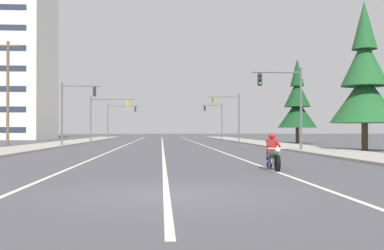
{
  "coord_description": "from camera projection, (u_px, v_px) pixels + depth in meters",
  "views": [
    {
      "loc": [
        -0.26,
        -11.75,
        1.57
      ],
      "look_at": [
        1.66,
        18.17,
        1.89
      ],
      "focal_mm": 44.84,
      "sensor_mm": 36.0,
      "label": 1
    }
  ],
  "objects": [
    {
      "name": "traffic_signal_mid_left",
      "position": [
        104.0,
        111.0,
        66.11
      ],
      "size": [
        6.06,
        0.37,
        6.2
      ],
      "color": "#56565B",
      "rests_on": "ground"
    },
    {
      "name": "conifer_tree_right_verge_near",
      "position": [
        365.0,
        82.0,
        36.18
      ],
      "size": [
        5.18,
        5.18,
        11.4
      ],
      "color": "#4C3828",
      "rests_on": "ground"
    },
    {
      "name": "conifer_tree_right_verge_far",
      "position": [
        297.0,
        104.0,
        57.48
      ],
      "size": [
        4.63,
        4.63,
        10.19
      ],
      "color": "#4C3828",
      "rests_on": "ground"
    },
    {
      "name": "traffic_signal_near_right",
      "position": [
        287.0,
        97.0,
        35.39
      ],
      "size": [
        3.71,
        0.37,
        6.2
      ],
      "color": "#56565B",
      "rests_on": "ground"
    },
    {
      "name": "lane_stripe_center",
      "position": [
        162.0,
        143.0,
        56.62
      ],
      "size": [
        0.16,
        100.0,
        0.01
      ],
      "primitive_type": "cube",
      "color": "beige",
      "rests_on": "ground"
    },
    {
      "name": "sidewalk_kerb_right",
      "position": [
        269.0,
        144.0,
        52.38
      ],
      "size": [
        4.4,
        110.0,
        0.14
      ],
      "primitive_type": "cube",
      "color": "#9E998E",
      "rests_on": "ground"
    },
    {
      "name": "lane_stripe_left",
      "position": [
        130.0,
        143.0,
        56.38
      ],
      "size": [
        0.16,
        100.0,
        0.01
      ],
      "primitive_type": "cube",
      "color": "beige",
      "rests_on": "ground"
    },
    {
      "name": "motorcycle_with_rider",
      "position": [
        273.0,
        155.0,
        18.92
      ],
      "size": [
        0.7,
        2.19,
        1.46
      ],
      "color": "black",
      "rests_on": "ground"
    },
    {
      "name": "ground_plane",
      "position": [
        172.0,
        194.0,
        11.73
      ],
      "size": [
        400.0,
        400.0,
        0.0
      ],
      "primitive_type": "plane",
      "color": "#47474C"
    },
    {
      "name": "traffic_signal_mid_right",
      "position": [
        230.0,
        111.0,
        61.26
      ],
      "size": [
        4.08,
        0.4,
        6.2
      ],
      "color": "#56565B",
      "rests_on": "ground"
    },
    {
      "name": "traffic_signal_far_left",
      "position": [
        117.0,
        116.0,
        84.8
      ],
      "size": [
        5.84,
        0.4,
        6.2
      ],
      "color": "#56565B",
      "rests_on": "ground"
    },
    {
      "name": "sidewalk_kerb_left",
      "position": [
        55.0,
        144.0,
        50.91
      ],
      "size": [
        4.4,
        110.0,
        0.14
      ],
      "primitive_type": "cube",
      "color": "#9E998E",
      "rests_on": "ground"
    },
    {
      "name": "lane_stripe_right",
      "position": [
        198.0,
        143.0,
        56.89
      ],
      "size": [
        0.16,
        100.0,
        0.01
      ],
      "primitive_type": "cube",
      "color": "beige",
      "rests_on": "ground"
    },
    {
      "name": "traffic_signal_far_right",
      "position": [
        216.0,
        116.0,
        82.48
      ],
      "size": [
        3.6,
        0.38,
        6.2
      ],
      "color": "#56565B",
      "rests_on": "ground"
    },
    {
      "name": "utility_pole_left_near",
      "position": [
        8.0,
        92.0,
        43.4
      ],
      "size": [
        2.1,
        0.26,
        9.65
      ],
      "color": "brown",
      "rests_on": "ground"
    },
    {
      "name": "traffic_signal_near_left",
      "position": [
        73.0,
        105.0,
        46.18
      ],
      "size": [
        3.71,
        0.52,
        6.2
      ],
      "color": "#56565B",
      "rests_on": "ground"
    }
  ]
}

